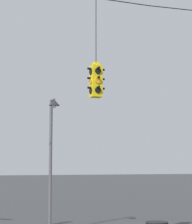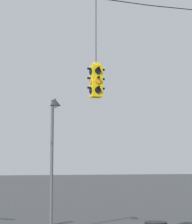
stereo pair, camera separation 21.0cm
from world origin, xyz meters
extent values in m
cylinder|color=black|center=(0.00, -0.35, 7.95)|extent=(2.44, 0.03, 0.03)
cylinder|color=black|center=(2.44, -0.35, 7.99)|extent=(2.44, 0.03, 0.11)
cube|color=yellow|center=(-0.79, -0.35, 5.14)|extent=(0.34, 0.34, 1.04)
cube|color=yellow|center=(-0.79, -0.35, 5.71)|extent=(0.19, 0.19, 0.10)
cylinder|color=black|center=(-0.79, -0.35, 6.85)|extent=(0.02, 0.02, 2.18)
cylinder|color=black|center=(-0.79, -0.53, 5.45)|extent=(0.20, 0.03, 0.20)
cylinder|color=black|center=(-0.79, -0.58, 5.54)|extent=(0.07, 0.12, 0.07)
cylinder|color=orange|center=(-0.79, -0.53, 5.14)|extent=(0.20, 0.03, 0.20)
cylinder|color=black|center=(-0.79, -0.58, 5.23)|extent=(0.07, 0.12, 0.07)
cylinder|color=black|center=(-0.79, -0.53, 4.83)|extent=(0.20, 0.03, 0.20)
cylinder|color=black|center=(-0.79, -0.58, 4.92)|extent=(0.07, 0.12, 0.07)
cylinder|color=black|center=(-0.79, -0.16, 5.45)|extent=(0.20, 0.03, 0.20)
cylinder|color=black|center=(-0.79, -0.12, 5.54)|extent=(0.07, 0.12, 0.07)
cylinder|color=orange|center=(-0.79, -0.16, 5.14)|extent=(0.20, 0.03, 0.20)
cylinder|color=black|center=(-0.79, -0.12, 5.23)|extent=(0.07, 0.12, 0.07)
cylinder|color=black|center=(-0.79, -0.16, 4.83)|extent=(0.20, 0.03, 0.20)
cylinder|color=black|center=(-0.79, -0.12, 4.92)|extent=(0.07, 0.12, 0.07)
cylinder|color=black|center=(-0.97, -0.35, 5.45)|extent=(0.03, 0.20, 0.20)
cylinder|color=black|center=(-1.02, -0.35, 5.54)|extent=(0.12, 0.07, 0.07)
cylinder|color=orange|center=(-0.97, -0.35, 5.14)|extent=(0.03, 0.20, 0.20)
cylinder|color=black|center=(-1.02, -0.35, 5.23)|extent=(0.12, 0.07, 0.07)
cylinder|color=black|center=(-0.97, -0.35, 4.83)|extent=(0.03, 0.20, 0.20)
cylinder|color=black|center=(-1.02, -0.35, 4.92)|extent=(0.12, 0.07, 0.07)
cylinder|color=black|center=(-0.60, -0.35, 5.45)|extent=(0.03, 0.20, 0.20)
cylinder|color=black|center=(-0.56, -0.35, 5.54)|extent=(0.12, 0.07, 0.07)
cylinder|color=orange|center=(-0.60, -0.35, 5.14)|extent=(0.03, 0.20, 0.20)
cylinder|color=black|center=(-0.56, -0.35, 5.23)|extent=(0.12, 0.07, 0.07)
cylinder|color=black|center=(-0.60, -0.35, 4.83)|extent=(0.03, 0.20, 0.20)
cylinder|color=black|center=(-0.56, -0.35, 4.92)|extent=(0.12, 0.07, 0.07)
cylinder|color=#515156|center=(-1.40, 2.93, 2.49)|extent=(0.12, 0.12, 4.98)
cylinder|color=#515156|center=(-1.40, 2.71, 4.93)|extent=(0.07, 0.45, 0.07)
cone|color=#232328|center=(-1.40, 2.48, 4.81)|extent=(0.41, 0.41, 0.24)
sphere|color=silver|center=(-1.40, 2.48, 4.69)|extent=(0.18, 0.18, 0.18)
cylinder|color=black|center=(0.06, -2.72, 0.92)|extent=(0.60, 0.60, 0.06)
camera|label=1|loc=(-5.67, -13.30, 2.44)|focal=70.00mm
camera|label=2|loc=(-5.47, -13.37, 2.44)|focal=70.00mm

